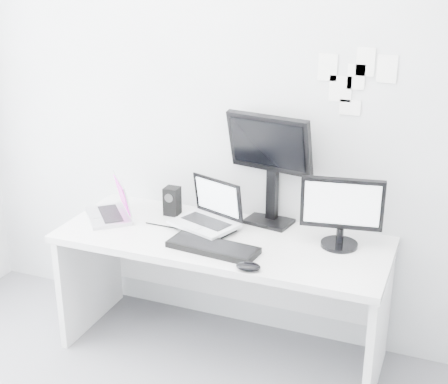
{
  "coord_description": "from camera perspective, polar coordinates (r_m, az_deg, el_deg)",
  "views": [
    {
      "loc": [
        1.15,
        -1.62,
        2.16
      ],
      "look_at": [
        0.02,
        1.23,
        1.0
      ],
      "focal_mm": 50.29,
      "sensor_mm": 36.0,
      "label": 1
    }
  ],
  "objects": [
    {
      "name": "back_wall",
      "position": [
        3.51,
        1.94,
        7.38
      ],
      "size": [
        3.6,
        0.0,
        3.6
      ],
      "primitive_type": "plane",
      "rotation": [
        1.57,
        0.0,
        0.0
      ],
      "color": "silver",
      "rests_on": "ground"
    },
    {
      "name": "desk",
      "position": [
        3.57,
        -0.18,
        -9.42
      ],
      "size": [
        1.8,
        0.7,
        0.73
      ],
      "primitive_type": "cube",
      "color": "silver",
      "rests_on": "ground"
    },
    {
      "name": "macbook",
      "position": [
        3.67,
        -10.59,
        -0.54
      ],
      "size": [
        0.4,
        0.41,
        0.24
      ],
      "primitive_type": "cube",
      "rotation": [
        0.0,
        0.0,
        -0.85
      ],
      "color": "#B5B5BA",
      "rests_on": "desk"
    },
    {
      "name": "speaker",
      "position": [
        3.68,
        -4.73,
        -0.82
      ],
      "size": [
        0.11,
        0.11,
        0.17
      ],
      "primitive_type": "cube",
      "rotation": [
        0.0,
        0.0,
        0.34
      ],
      "color": "black",
      "rests_on": "desk"
    },
    {
      "name": "dell_laptop",
      "position": [
        3.43,
        -1.82,
        -1.31
      ],
      "size": [
        0.41,
        0.37,
        0.29
      ],
      "primitive_type": "cube",
      "rotation": [
        0.0,
        0.0,
        -0.35
      ],
      "color": "silver",
      "rests_on": "desk"
    },
    {
      "name": "rear_monitor",
      "position": [
        3.47,
        4.25,
        2.18
      ],
      "size": [
        0.51,
        0.26,
        0.66
      ],
      "primitive_type": "cube",
      "rotation": [
        0.0,
        0.0,
        -0.18
      ],
      "color": "black",
      "rests_on": "desk"
    },
    {
      "name": "samsung_monitor",
      "position": [
        3.28,
        10.63,
        -1.78
      ],
      "size": [
        0.45,
        0.26,
        0.39
      ],
      "primitive_type": "cube",
      "rotation": [
        0.0,
        0.0,
        0.16
      ],
      "color": "black",
      "rests_on": "desk"
    },
    {
      "name": "keyboard",
      "position": [
        3.25,
        -1.01,
        -5.06
      ],
      "size": [
        0.49,
        0.22,
        0.03
      ],
      "primitive_type": "cube",
      "rotation": [
        0.0,
        0.0,
        -0.1
      ],
      "color": "black",
      "rests_on": "desk"
    },
    {
      "name": "mouse",
      "position": [
        3.05,
        2.22,
        -6.78
      ],
      "size": [
        0.13,
        0.1,
        0.04
      ],
      "primitive_type": "ellipsoid",
      "rotation": [
        0.0,
        0.0,
        0.16
      ],
      "color": "black",
      "rests_on": "desk"
    },
    {
      "name": "wall_note_0",
      "position": [
        3.33,
        9.4,
        11.13
      ],
      "size": [
        0.1,
        0.0,
        0.14
      ],
      "primitive_type": "cube",
      "color": "white",
      "rests_on": "back_wall"
    },
    {
      "name": "wall_note_1",
      "position": [
        3.31,
        11.92,
        10.2
      ],
      "size": [
        0.09,
        0.0,
        0.13
      ],
      "primitive_type": "cube",
      "color": "white",
      "rests_on": "back_wall"
    },
    {
      "name": "wall_note_2",
      "position": [
        3.28,
        14.6,
        10.78
      ],
      "size": [
        0.1,
        0.0,
        0.14
      ],
      "primitive_type": "cube",
      "color": "white",
      "rests_on": "back_wall"
    },
    {
      "name": "wall_note_3",
      "position": [
        3.35,
        11.38,
        7.54
      ],
      "size": [
        0.11,
        0.0,
        0.08
      ],
      "primitive_type": "cube",
      "color": "white",
      "rests_on": "back_wall"
    },
    {
      "name": "wall_note_4",
      "position": [
        3.29,
        12.75,
        11.47
      ],
      "size": [
        0.09,
        0.0,
        0.14
      ],
      "primitive_type": "cube",
      "color": "white",
      "rests_on": "back_wall"
    },
    {
      "name": "wall_note_5",
      "position": [
        3.34,
        10.52,
        9.22
      ],
      "size": [
        0.12,
        0.0,
        0.14
      ],
      "primitive_type": "cube",
      "color": "white",
      "rests_on": "back_wall"
    }
  ]
}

